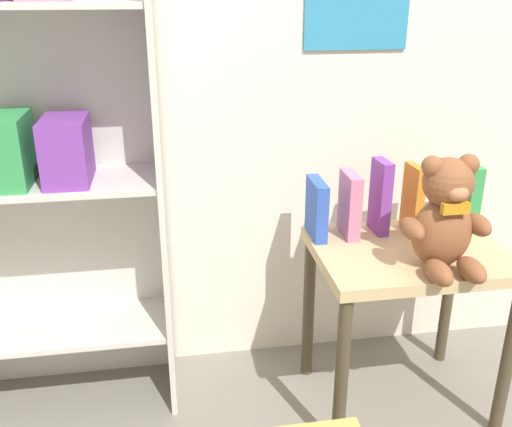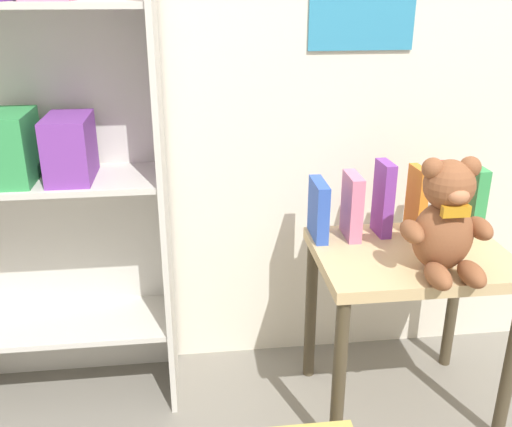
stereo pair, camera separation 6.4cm
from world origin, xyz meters
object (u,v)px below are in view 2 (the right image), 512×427
(book_standing_purple, at_px, (383,199))
(book_standing_green, at_px, (474,198))
(teddy_bear, at_px, (446,222))
(book_standing_blue, at_px, (319,210))
(book_standing_orange, at_px, (416,201))
(book_standing_red, at_px, (446,198))
(display_table, at_px, (409,279))
(bookshelf_side, at_px, (44,140))
(book_standing_pink, at_px, (352,206))

(book_standing_purple, bearing_deg, book_standing_green, -0.45)
(teddy_bear, distance_m, book_standing_blue, 0.40)
(book_standing_purple, bearing_deg, book_standing_orange, -10.79)
(book_standing_purple, xyz_separation_m, book_standing_red, (0.21, -0.00, -0.01))
(book_standing_red, bearing_deg, book_standing_green, 5.78)
(display_table, distance_m, teddy_bear, 0.28)
(book_standing_blue, distance_m, book_standing_green, 0.52)
(teddy_bear, xyz_separation_m, book_standing_green, (0.23, 0.28, -0.05))
(book_standing_green, bearing_deg, book_standing_red, -173.09)
(book_standing_orange, distance_m, book_standing_red, 0.11)
(bookshelf_side, bearing_deg, teddy_bear, -17.69)
(book_standing_blue, xyz_separation_m, book_standing_green, (0.52, 0.01, 0.01))
(teddy_bear, bearing_deg, book_standing_red, 65.35)
(book_standing_blue, height_order, book_standing_orange, book_standing_orange)
(teddy_bear, relative_size, book_standing_pink, 1.59)
(display_table, xyz_separation_m, book_standing_red, (0.16, 0.14, 0.21))
(bookshelf_side, distance_m, book_standing_red, 1.26)
(book_standing_pink, relative_size, book_standing_red, 0.92)
(book_standing_blue, relative_size, book_standing_orange, 0.83)
(bookshelf_side, relative_size, book_standing_red, 6.91)
(bookshelf_side, height_order, display_table, bookshelf_side)
(book_standing_pink, relative_size, book_standing_green, 0.99)
(bookshelf_side, relative_size, teddy_bear, 4.73)
(display_table, height_order, book_standing_green, book_standing_green)
(book_standing_orange, xyz_separation_m, book_standing_red, (0.10, 0.01, 0.00))
(book_standing_pink, height_order, book_standing_red, book_standing_red)
(teddy_bear, relative_size, book_standing_purple, 1.37)
(book_standing_purple, height_order, book_standing_green, book_standing_purple)
(book_standing_pink, bearing_deg, display_table, -39.40)
(display_table, relative_size, book_standing_orange, 2.60)
(teddy_bear, xyz_separation_m, book_standing_red, (0.12, 0.27, -0.04))
(teddy_bear, distance_m, book_standing_orange, 0.26)
(book_standing_green, bearing_deg, book_standing_orange, -172.63)
(teddy_bear, xyz_separation_m, book_standing_pink, (-0.19, 0.26, -0.05))
(book_standing_blue, bearing_deg, book_standing_orange, -2.21)
(display_table, xyz_separation_m, book_standing_green, (0.26, 0.16, 0.20))
(bookshelf_side, relative_size, book_standing_blue, 8.40)
(teddy_bear, xyz_separation_m, book_standing_orange, (0.02, 0.26, -0.04))
(teddy_bear, bearing_deg, bookshelf_side, 162.31)
(book_standing_orange, relative_size, book_standing_red, 1.00)
(book_standing_blue, relative_size, book_standing_pink, 0.90)
(book_standing_blue, xyz_separation_m, book_standing_red, (0.42, -0.00, 0.02))
(display_table, relative_size, book_standing_red, 2.59)
(book_standing_purple, relative_size, book_standing_green, 1.16)
(book_standing_red, bearing_deg, book_standing_pink, -179.43)
(bookshelf_side, distance_m, book_standing_pink, 0.96)
(book_standing_red, bearing_deg, teddy_bear, -115.86)
(display_table, distance_m, book_standing_purple, 0.26)
(book_standing_blue, bearing_deg, book_standing_purple, 0.48)
(bookshelf_side, bearing_deg, book_standing_red, -3.91)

